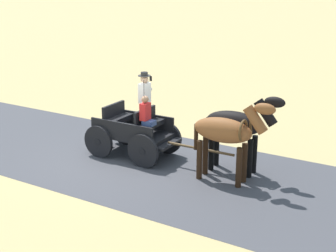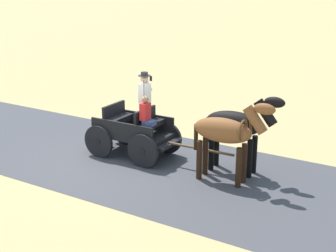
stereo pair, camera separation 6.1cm
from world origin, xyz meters
name	(u,v)px [view 1 (the left image)]	position (x,y,z in m)	size (l,w,h in m)	color
ground_plane	(121,159)	(0.00, 0.00, 0.00)	(200.00, 200.00, 0.00)	tan
road_surface	(121,159)	(0.00, 0.00, 0.00)	(5.25, 160.00, 0.01)	#424247
horse_drawn_carriage	(135,129)	(-0.46, 0.22, 0.82)	(1.44, 4.50, 2.50)	black
horse_near_side	(238,125)	(-0.85, 3.24, 1.32)	(0.63, 2.13, 2.21)	black
horse_off_side	(227,133)	(-0.14, 3.25, 1.32)	(0.61, 2.13, 2.21)	brown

